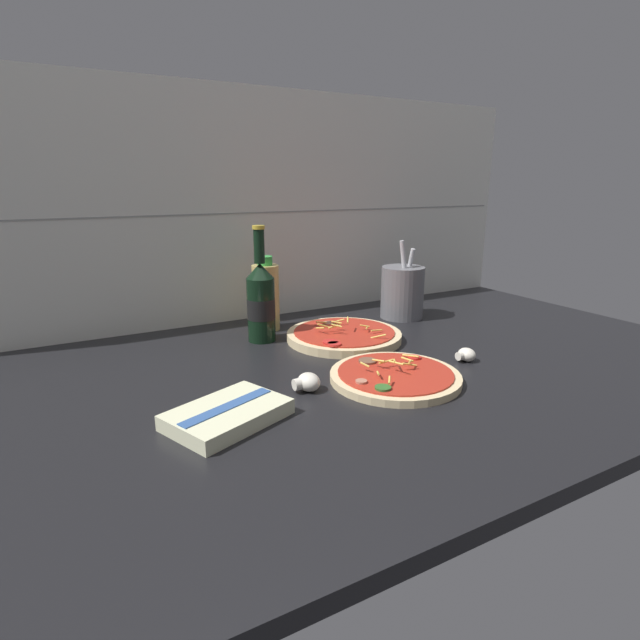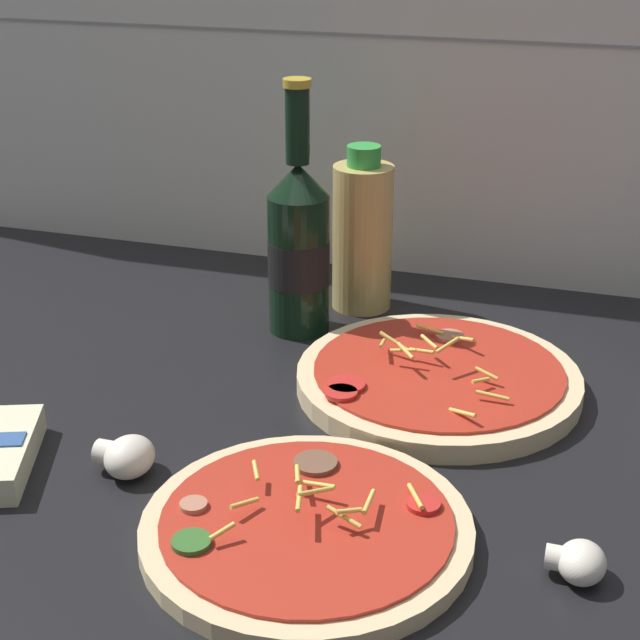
# 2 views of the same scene
# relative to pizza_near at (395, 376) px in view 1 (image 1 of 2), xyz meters

# --- Properties ---
(counter_slab) EXTENTS (1.60, 0.90, 0.03)m
(counter_slab) POSITION_rel_pizza_near_xyz_m (-0.03, 0.08, -0.02)
(counter_slab) COLOR black
(counter_slab) RESTS_ON ground
(tile_backsplash) EXTENTS (1.60, 0.01, 0.60)m
(tile_backsplash) POSITION_rel_pizza_near_xyz_m (-0.03, 0.54, 0.27)
(tile_backsplash) COLOR silver
(tile_backsplash) RESTS_ON ground
(pizza_near) EXTENTS (0.24, 0.24, 0.04)m
(pizza_near) POSITION_rel_pizza_near_xyz_m (0.00, 0.00, 0.00)
(pizza_near) COLOR beige
(pizza_near) RESTS_ON counter_slab
(pizza_far) EXTENTS (0.26, 0.26, 0.05)m
(pizza_far) POSITION_rel_pizza_near_xyz_m (0.04, 0.25, 0.00)
(pizza_far) COLOR beige
(pizza_far) RESTS_ON counter_slab
(beer_bottle) EXTENTS (0.06, 0.06, 0.26)m
(beer_bottle) POSITION_rel_pizza_near_xyz_m (-0.12, 0.34, 0.08)
(beer_bottle) COLOR black
(beer_bottle) RESTS_ON counter_slab
(oil_bottle) EXTENTS (0.07, 0.07, 0.18)m
(oil_bottle) POSITION_rel_pizza_near_xyz_m (-0.07, 0.42, 0.07)
(oil_bottle) COLOR #D6B766
(oil_bottle) RESTS_ON counter_slab
(mushroom_left) EXTENTS (0.05, 0.05, 0.03)m
(mushroom_left) POSITION_rel_pizza_near_xyz_m (-0.16, 0.04, 0.01)
(mushroom_left) COLOR white
(mushroom_left) RESTS_ON counter_slab
(mushroom_right) EXTENTS (0.04, 0.04, 0.03)m
(mushroom_right) POSITION_rel_pizza_near_xyz_m (0.19, 0.01, 0.01)
(mushroom_right) COLOR white
(mushroom_right) RESTS_ON counter_slab
(utensil_crock) EXTENTS (0.11, 0.11, 0.21)m
(utensil_crock) POSITION_rel_pizza_near_xyz_m (0.28, 0.35, 0.06)
(utensil_crock) COLOR slate
(utensil_crock) RESTS_ON counter_slab
(dish_towel) EXTENTS (0.20, 0.17, 0.03)m
(dish_towel) POSITION_rel_pizza_near_xyz_m (-0.32, -0.01, 0.00)
(dish_towel) COLOR beige
(dish_towel) RESTS_ON counter_slab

